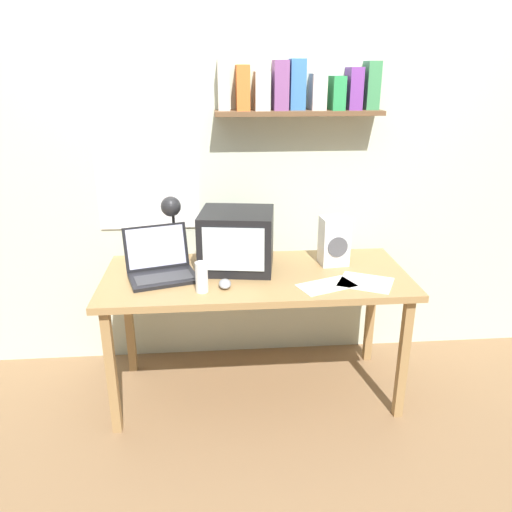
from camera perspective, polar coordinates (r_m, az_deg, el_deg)
The scene contains 11 objects.
ground_plane at distance 2.93m, azimuth 0.00°, elevation -15.08°, with size 12.00×12.00×0.00m, color olive.
back_wall at distance 2.89m, azimuth -0.73°, elevation 12.54°, with size 5.60×0.24×2.60m.
corner_desk at distance 2.61m, azimuth 0.00°, elevation -3.37°, with size 1.57×0.68×0.71m.
crt_monitor at distance 2.62m, azimuth -2.20°, elevation 1.84°, with size 0.42×0.39×0.31m.
laptop at distance 2.60m, azimuth -10.90°, elevation -0.91°, with size 0.40×0.38×0.24m.
desk_lamp at distance 2.66m, azimuth -9.62°, elevation 4.73°, with size 0.11×0.17×0.38m.
juice_glass at distance 2.37m, azimuth -6.23°, elevation -2.58°, with size 0.06×0.06×0.15m.
space_heater at distance 2.71m, azimuth 8.91°, elevation 1.71°, with size 0.16×0.14×0.26m.
computer_mouse at distance 2.43m, azimuth -3.57°, elevation -3.19°, with size 0.06×0.11×0.03m.
loose_paper_near_monitor at distance 2.47m, azimuth 8.06°, elevation -3.37°, with size 0.31×0.24×0.00m.
loose_paper_near_laptop at distance 2.54m, azimuth 12.42°, elevation -2.95°, with size 0.32×0.30×0.00m.
Camera 1 is at (-0.20, -2.38, 1.70)m, focal length 35.00 mm.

